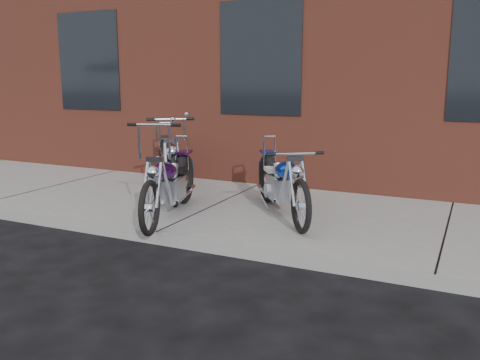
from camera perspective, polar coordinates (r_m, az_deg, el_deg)
The scene contains 5 objects.
ground at distance 5.96m, azimuth -9.39°, elevation -7.18°, with size 120.00×120.00×0.00m, color black.
sidewalk at distance 7.16m, azimuth -2.58°, elevation -3.26°, with size 22.00×3.00×0.15m, color gray.
chopper_purple at distance 6.47m, azimuth -7.85°, elevation -0.64°, with size 0.81×2.13×1.23m.
chopper_blue at distance 6.51m, azimuth 4.68°, elevation -0.53°, with size 1.38×1.82×0.95m.
chopper_third at distance 7.81m, azimuth -7.98°, elevation 1.62°, with size 1.51×1.95×1.20m.
Camera 1 is at (3.26, -4.62, 1.86)m, focal length 38.00 mm.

